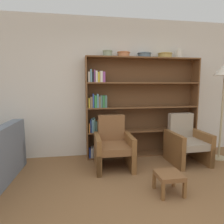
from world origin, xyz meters
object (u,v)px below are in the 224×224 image
(bowl_sage, at_px, (107,53))
(armchair_cushioned, at_px, (186,142))
(bookshelf, at_px, (132,110))
(bowl_copper, at_px, (124,54))
(armchair_leather, at_px, (113,146))
(bowl_cream, at_px, (144,55))
(footstool, at_px, (169,177))
(vase_tall, at_px, (179,54))
(bowl_slate, at_px, (165,55))

(bowl_sage, height_order, armchair_cushioned, bowl_sage)
(bookshelf, xyz_separation_m, bowl_sage, (-0.51, -0.02, 1.11))
(bowl_copper, relative_size, armchair_leather, 0.28)
(bowl_copper, distance_m, armchair_leather, 1.75)
(bowl_cream, bearing_deg, bowl_copper, 180.00)
(bookshelf, bearing_deg, footstool, -86.41)
(armchair_leather, height_order, footstool, armchair_leather)
(bowl_sage, xyz_separation_m, footstool, (0.61, -1.50, -1.81))
(bowl_cream, distance_m, armchair_leather, 1.86)
(bowl_sage, xyz_separation_m, armchair_cushioned, (1.41, -0.51, -1.66))
(bowl_copper, xyz_separation_m, armchair_leather, (-0.29, -0.51, -1.65))
(vase_tall, distance_m, footstool, 2.52)
(bowl_slate, bearing_deg, bowl_cream, 180.00)
(bowl_sage, height_order, armchair_leather, bowl_sage)
(bowl_sage, distance_m, vase_tall, 1.46)
(vase_tall, bearing_deg, bookshelf, 178.62)
(bowl_copper, bearing_deg, footstool, -78.88)
(bowl_slate, bearing_deg, bowl_sage, 180.00)
(bowl_cream, height_order, footstool, bowl_cream)
(bowl_sage, height_order, bowl_copper, bowl_sage)
(bowl_copper, xyz_separation_m, bowl_cream, (0.42, 0.00, -0.00))
(bowl_copper, xyz_separation_m, armchair_cushioned, (1.10, -0.51, -1.65))
(bowl_slate, relative_size, armchair_leather, 0.32)
(bowl_sage, xyz_separation_m, bowl_slate, (1.16, 0.00, -0.01))
(vase_tall, bearing_deg, armchair_leather, -160.38)
(footstool, bearing_deg, bowl_slate, 69.90)
(armchair_leather, xyz_separation_m, footstool, (0.59, -0.99, -0.16))
(bowl_cream, xyz_separation_m, vase_tall, (0.73, 0.00, 0.03))
(bowl_sage, relative_size, armchair_cushioned, 0.22)
(bowl_slate, bearing_deg, armchair_cushioned, -63.55)
(bowl_cream, bearing_deg, footstool, -94.64)
(bowl_sage, relative_size, footstool, 0.58)
(armchair_leather, bearing_deg, bowl_sage, -86.92)
(bowl_copper, xyz_separation_m, footstool, (0.30, -1.50, -1.80))
(bowl_slate, height_order, armchair_cushioned, bowl_slate)
(bookshelf, relative_size, armchair_leather, 2.55)
(bookshelf, height_order, bowl_cream, bowl_cream)
(vase_tall, xyz_separation_m, footstool, (-0.85, -1.50, -1.83))
(armchair_leather, bearing_deg, bowl_copper, -118.87)
(bowl_slate, bearing_deg, bowl_copper, 180.00)
(bowl_copper, height_order, bowl_slate, same)
(bowl_copper, xyz_separation_m, vase_tall, (1.14, 0.00, 0.03))
(bookshelf, relative_size, bowl_sage, 11.72)
(bowl_sage, relative_size, vase_tall, 1.00)
(armchair_leather, relative_size, armchair_cushioned, 1.00)
(bookshelf, xyz_separation_m, bowl_copper, (-0.20, -0.02, 1.10))
(vase_tall, xyz_separation_m, armchair_cushioned, (-0.05, -0.51, -1.68))
(bowl_cream, bearing_deg, armchair_leather, -144.13)
(bowl_copper, height_order, armchair_cushioned, bowl_copper)
(bowl_sage, bearing_deg, armchair_cushioned, -19.93)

